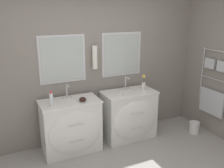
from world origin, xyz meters
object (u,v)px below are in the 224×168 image
object	(u,v)px
toiletry_bottle	(51,99)
flower_vase	(144,83)
vanity_left	(71,126)
amenity_bowl	(83,99)
vanity_right	(130,115)
waste_bin	(194,127)

from	to	relation	value
toiletry_bottle	flower_vase	distance (m)	1.64
vanity_left	amenity_bowl	distance (m)	0.49
vanity_left	flower_vase	world-z (taller)	flower_vase
vanity_left	flower_vase	bearing A→B (deg)	1.27
vanity_left	vanity_right	xyz separation A→B (m)	(1.06, 0.00, 0.00)
toiletry_bottle	waste_bin	world-z (taller)	toiletry_bottle
vanity_left	amenity_bowl	xyz separation A→B (m)	(0.18, -0.08, 0.45)
vanity_left	waste_bin	size ratio (longest dim) A/B	4.37
vanity_left	waste_bin	world-z (taller)	vanity_left
toiletry_bottle	waste_bin	bearing A→B (deg)	-7.07
flower_vase	waste_bin	size ratio (longest dim) A/B	1.26
vanity_right	toiletry_bottle	xyz separation A→B (m)	(-1.35, -0.05, 0.52)
vanity_right	waste_bin	xyz separation A→B (m)	(1.18, -0.37, -0.33)
amenity_bowl	flower_vase	xyz separation A→B (m)	(1.17, 0.11, 0.08)
flower_vase	waste_bin	xyz separation A→B (m)	(0.90, -0.39, -0.86)
waste_bin	toiletry_bottle	bearing A→B (deg)	172.93
vanity_right	amenity_bowl	xyz separation A→B (m)	(-0.88, -0.08, 0.45)
toiletry_bottle	amenity_bowl	distance (m)	0.47
vanity_left	waste_bin	bearing A→B (deg)	-9.27
flower_vase	waste_bin	world-z (taller)	flower_vase
amenity_bowl	waste_bin	distance (m)	2.22
vanity_right	amenity_bowl	bearing A→B (deg)	-174.81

